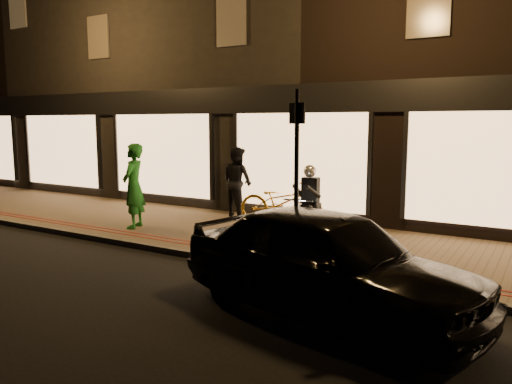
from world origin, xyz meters
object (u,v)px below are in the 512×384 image
motorcycle (307,213)px  sign_post (296,168)px  parked_car (328,262)px  person_green (134,186)px  bicycle_gold (281,202)px

motorcycle → sign_post: (0.52, -1.55, 1.06)m
sign_post → parked_car: (1.27, -1.59, -1.06)m
person_green → parked_car: person_green is taller
bicycle_gold → parked_car: parked_car is taller
sign_post → parked_car: size_ratio=0.69×
bicycle_gold → sign_post: bearing=-159.8°
motorcycle → person_green: 4.16m
sign_post → parked_car: 2.29m
person_green → parked_car: (5.85, -2.34, -0.37)m
sign_post → person_green: (-4.58, 0.76, -0.69)m
sign_post → bicycle_gold: sign_post is taller
bicycle_gold → parked_car: bearing=-157.5°
motorcycle → sign_post: 1.95m
bicycle_gold → person_green: bearing=115.7°
sign_post → person_green: 4.69m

